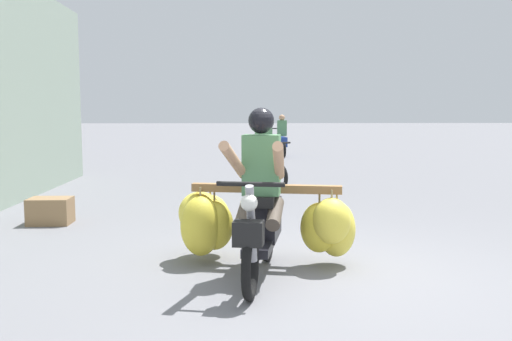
{
  "coord_description": "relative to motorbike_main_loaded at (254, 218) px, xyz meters",
  "views": [
    {
      "loc": [
        -0.88,
        -4.97,
        1.56
      ],
      "look_at": [
        -0.65,
        1.09,
        0.9
      ],
      "focal_mm": 39.27,
      "sensor_mm": 36.0,
      "label": 1
    }
  ],
  "objects": [
    {
      "name": "motorbike_distant_ahead_right",
      "position": [
        1.37,
        13.16,
        0.07
      ],
      "size": [
        0.5,
        1.62,
        1.4
      ],
      "color": "black",
      "rests_on": "ground"
    },
    {
      "name": "motorbike_main_loaded",
      "position": [
        0.0,
        0.0,
        0.0
      ],
      "size": [
        1.92,
        1.91,
        1.58
      ],
      "color": "black",
      "rests_on": "ground"
    },
    {
      "name": "motorbike_distant_ahead_left",
      "position": [
        0.42,
        5.84,
        0.07
      ],
      "size": [
        0.84,
        1.49,
        1.4
      ],
      "color": "black",
      "rests_on": "ground"
    },
    {
      "name": "produce_crate",
      "position": [
        -2.72,
        2.21,
        -0.32
      ],
      "size": [
        0.56,
        0.4,
        0.36
      ],
      "primitive_type": "cube",
      "color": "olive",
      "rests_on": "ground"
    },
    {
      "name": "ground_plane",
      "position": [
        0.7,
        -0.48,
        -0.5
      ],
      "size": [
        120.0,
        120.0,
        0.0
      ],
      "primitive_type": "plane",
      "color": "slate"
    }
  ]
}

